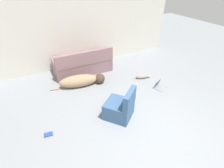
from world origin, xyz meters
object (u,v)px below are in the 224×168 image
Objects in this scene: dog at (82,81)px; cat at (143,77)px; side_chair at (120,108)px; laptop_open at (159,85)px; book_blue at (48,134)px; couch at (83,65)px.

dog is 2.04m from cat.
cat is 0.69× the size of side_chair.
side_chair is at bearing 173.51° from laptop_open.
dog is at bearing -116.83° from side_chair.
dog reaches higher than cat.
cat is 3.46m from book_blue.
side_chair is (1.71, -0.23, 0.26)m from book_blue.
couch is 0.92m from dog.
couch is 2.94m from book_blue.
side_chair is at bearing -123.65° from cat.
side_chair is at bearing 91.26° from couch.
dog is 2.00× the size of side_chair.
dog is at bearing 125.30° from laptop_open.
laptop_open is 1.82m from side_chair.
book_blue is (-1.70, -2.39, -0.27)m from couch.
side_chair reaches higher than dog.
dog is 2.90× the size of cat.
laptop_open is at bearing 5.41° from book_blue.
dog is 4.06× the size of laptop_open.
dog is 2.05m from book_blue.
side_chair is at bearing -7.70° from book_blue.
book_blue is at bearing -120.19° from dog.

